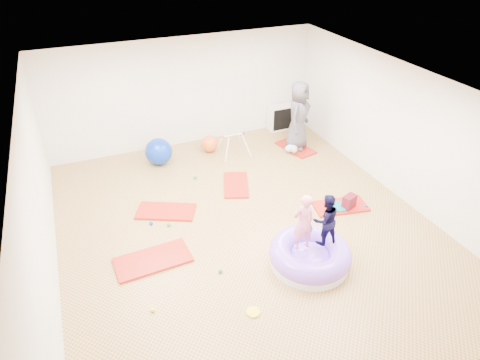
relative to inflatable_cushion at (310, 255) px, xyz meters
name	(u,v)px	position (x,y,z in m)	size (l,w,h in m)	color
room	(246,165)	(-0.62, 1.40, 1.22)	(7.01, 8.01, 2.81)	#B29547
gym_mat_front_left	(153,260)	(-2.54, 1.10, -0.15)	(1.32, 0.66, 0.05)	red
gym_mat_mid_left	(166,211)	(-1.97, 2.45, -0.15)	(1.19, 0.59, 0.05)	red
gym_mat_center_back	(236,185)	(-0.24, 2.85, -0.15)	(1.07, 0.54, 0.04)	red
gym_mat_right	(340,206)	(1.47, 1.22, -0.15)	(1.11, 0.56, 0.05)	red
gym_mat_rear_right	(295,148)	(1.90, 3.94, -0.15)	(1.08, 0.54, 0.05)	red
inflatable_cushion	(310,255)	(0.00, 0.00, 0.00)	(1.43, 1.43, 0.45)	silver
child_pink	(304,220)	(-0.15, 0.07, 0.77)	(0.39, 0.26, 1.07)	pink
child_navy	(326,217)	(0.27, 0.04, 0.72)	(0.47, 0.37, 0.97)	black
adult_caregiver	(298,116)	(1.91, 3.94, 0.75)	(0.87, 0.56, 1.77)	#44424B
infant	(292,148)	(1.67, 3.73, -0.03)	(0.34, 0.35, 0.20)	#99CCFA
ball_pit_balls	(241,233)	(-0.81, 1.19, -0.14)	(4.83, 3.59, 0.08)	#0A2DA5
exercise_ball_blue	(159,152)	(-1.60, 4.53, 0.16)	(0.66, 0.66, 0.66)	#0A2DA5
exercise_ball_orange	(209,144)	(-0.24, 4.66, 0.04)	(0.43, 0.43, 0.43)	#DD5C21
infant_play_gym	(233,141)	(0.27, 4.26, 0.20)	(0.74, 0.71, 0.57)	silver
cube_shelf	(281,117)	(2.09, 5.19, 0.18)	(0.71, 0.35, 0.71)	silver
balance_disc	(339,207)	(1.41, 1.18, -0.14)	(0.36, 0.36, 0.08)	#08707B
backpack	(349,202)	(1.59, 1.10, -0.01)	(0.29, 0.18, 0.33)	maroon
yellow_toy	(253,312)	(-1.37, -0.65, -0.16)	(0.21, 0.21, 0.03)	yellow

